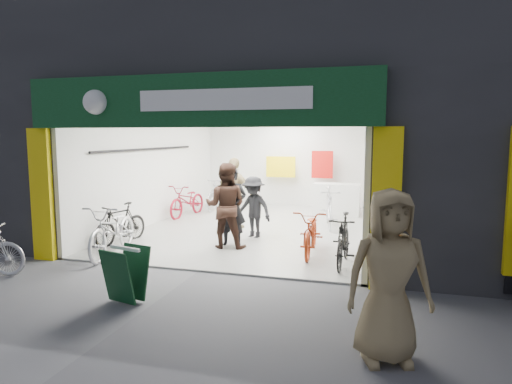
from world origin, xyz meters
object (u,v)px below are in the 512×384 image
at_px(pedestrian_near, 389,276).
at_px(sandwich_board, 126,273).
at_px(bike_right_front, 343,240).
at_px(bike_left_front, 113,230).

xyz_separation_m(pedestrian_near, sandwich_board, (-3.71, 0.76, -0.51)).
relative_size(bike_right_front, sandwich_board, 2.02).
distance_m(bike_left_front, pedestrian_near, 6.22).
bearing_deg(bike_left_front, pedestrian_near, -38.35).
bearing_deg(pedestrian_near, bike_left_front, 134.21).
distance_m(bike_left_front, sandwich_board, 2.85).
distance_m(bike_right_front, pedestrian_near, 3.69).
height_order(bike_right_front, pedestrian_near, pedestrian_near).
height_order(bike_left_front, pedestrian_near, pedestrian_near).
relative_size(bike_left_front, sandwich_board, 2.52).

